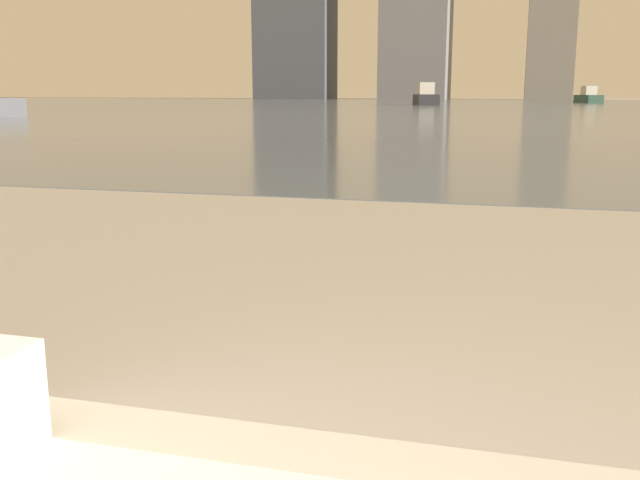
{
  "coord_description": "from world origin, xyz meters",
  "views": [
    {
      "loc": [
        0.58,
        0.13,
        1.05
      ],
      "look_at": [
        -0.02,
        2.34,
        0.58
      ],
      "focal_mm": 40.0,
      "sensor_mm": 36.0,
      "label": 1
    }
  ],
  "objects": [
    {
      "name": "harbor_water",
      "position": [
        0.0,
        62.0,
        0.01
      ],
      "size": [
        180.0,
        110.0,
        0.01
      ],
      "color": "slate",
      "rests_on": "ground_plane"
    },
    {
      "name": "harbor_boat_1",
      "position": [
        7.86,
        81.04,
        0.62
      ],
      "size": [
        2.67,
        4.87,
        1.73
      ],
      "color": "#335647",
      "rests_on": "harbor_water"
    },
    {
      "name": "harbor_boat_2",
      "position": [
        -7.14,
        64.2,
        0.69
      ],
      "size": [
        2.94,
        5.4,
        1.92
      ],
      "color": "#2D2D33",
      "rests_on": "harbor_water"
    }
  ]
}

